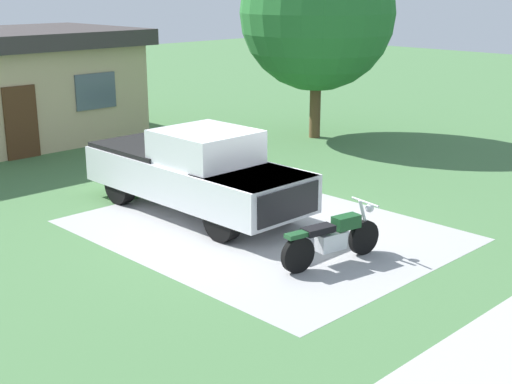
# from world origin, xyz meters

# --- Properties ---
(ground_plane) EXTENTS (80.00, 80.00, 0.00)m
(ground_plane) POSITION_xyz_m (0.00, 0.00, 0.00)
(ground_plane) COLOR #457041
(driveway_pad) EXTENTS (5.78, 7.26, 0.01)m
(driveway_pad) POSITION_xyz_m (0.00, 0.00, 0.00)
(driveway_pad) COLOR #A1A1A1
(driveway_pad) RESTS_ON ground
(motorcycle) EXTENTS (2.20, 0.76, 1.09)m
(motorcycle) POSITION_xyz_m (-0.36, -2.13, 0.47)
(motorcycle) COLOR black
(motorcycle) RESTS_ON ground
(pickup_truck) EXTENTS (2.03, 5.64, 1.90)m
(pickup_truck) POSITION_xyz_m (-0.20, 1.97, 0.95)
(pickup_truck) COLOR black
(pickup_truck) RESTS_ON ground
(shade_tree) EXTENTS (4.93, 4.93, 6.48)m
(shade_tree) POSITION_xyz_m (7.75, 5.33, 4.01)
(shade_tree) COLOR brown
(shade_tree) RESTS_ON ground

